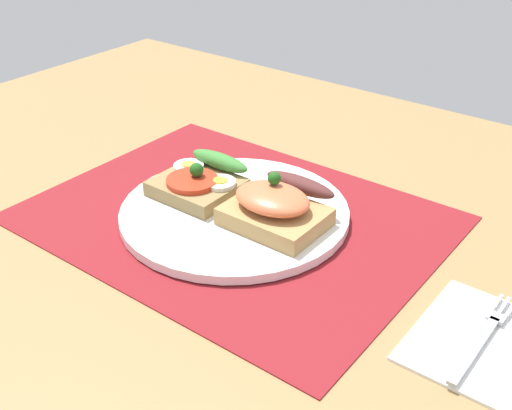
% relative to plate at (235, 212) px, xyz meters
% --- Properties ---
extents(ground_plane, '(1.20, 0.90, 0.03)m').
position_rel_plate_xyz_m(ground_plane, '(0.00, 0.00, -0.02)').
color(ground_plane, '#987748').
extents(placemat, '(0.44, 0.34, 0.00)m').
position_rel_plate_xyz_m(placemat, '(0.00, 0.00, -0.01)').
color(placemat, maroon).
rests_on(placemat, ground_plane).
extents(plate, '(0.25, 0.25, 0.01)m').
position_rel_plate_xyz_m(plate, '(0.00, 0.00, 0.00)').
color(plate, white).
rests_on(plate, placemat).
extents(sandwich_egg_tomato, '(0.09, 0.10, 0.04)m').
position_rel_plate_xyz_m(sandwich_egg_tomato, '(-0.05, 0.00, 0.02)').
color(sandwich_egg_tomato, olive).
rests_on(sandwich_egg_tomato, plate).
extents(sandwich_salmon, '(0.10, 0.09, 0.06)m').
position_rel_plate_xyz_m(sandwich_salmon, '(0.05, 0.01, 0.03)').
color(sandwich_salmon, tan).
rests_on(sandwich_salmon, plate).
extents(napkin, '(0.12, 0.13, 0.01)m').
position_rel_plate_xyz_m(napkin, '(0.30, -0.03, -0.01)').
color(napkin, white).
rests_on(napkin, ground_plane).
extents(fork, '(0.02, 0.13, 0.00)m').
position_rel_plate_xyz_m(fork, '(0.29, -0.03, -0.00)').
color(fork, '#B7B7BC').
rests_on(fork, napkin).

